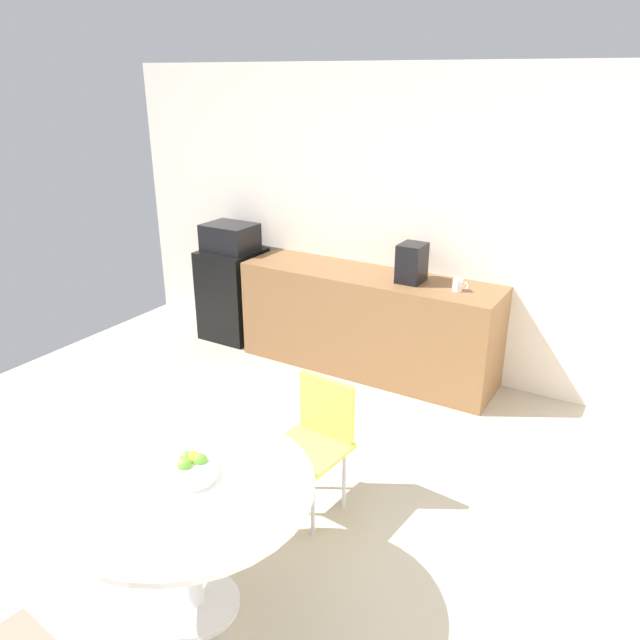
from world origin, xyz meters
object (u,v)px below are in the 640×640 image
at_px(mini_fridge, 233,294).
at_px(fruit_bowl, 192,468).
at_px(round_table, 187,505).
at_px(chair_yellow, 318,430).
at_px(mug_white, 458,285).
at_px(coffee_maker, 412,263).
at_px(microwave, 230,237).

relative_size(mini_fridge, fruit_bowl, 3.68).
relative_size(mini_fridge, round_table, 0.74).
relative_size(chair_yellow, mug_white, 6.43).
relative_size(mug_white, coffee_maker, 0.40).
bearing_deg(microwave, coffee_maker, 0.00).
bearing_deg(chair_yellow, fruit_bowl, -96.22).
distance_m(chair_yellow, fruit_bowl, 1.00).
height_order(mini_fridge, fruit_bowl, mini_fridge).
bearing_deg(mini_fridge, fruit_bowl, -54.43).
bearing_deg(mug_white, chair_yellow, -96.41).
bearing_deg(coffee_maker, fruit_bowl, -87.84).
relative_size(mini_fridge, mug_white, 6.96).
relative_size(microwave, mug_white, 3.72).
distance_m(mug_white, coffee_maker, 0.43).
distance_m(microwave, mug_white, 2.31).
height_order(mini_fridge, mug_white, mug_white).
height_order(fruit_bowl, coffee_maker, coffee_maker).
bearing_deg(coffee_maker, chair_yellow, -83.50).
distance_m(chair_yellow, mug_white, 1.87).
relative_size(round_table, coffee_maker, 3.77).
xyz_separation_m(microwave, chair_yellow, (2.10, -1.84, -0.51)).
xyz_separation_m(microwave, coffee_maker, (1.90, 0.00, 0.03)).
xyz_separation_m(round_table, chair_yellow, (0.10, 1.02, -0.11)).
xyz_separation_m(microwave, round_table, (2.00, -2.86, -0.40)).
distance_m(mini_fridge, mug_white, 2.36).
distance_m(mini_fridge, microwave, 0.58).
xyz_separation_m(mini_fridge, coffee_maker, (1.90, 0.00, 0.61)).
relative_size(chair_yellow, coffee_maker, 2.59).
xyz_separation_m(fruit_bowl, coffee_maker, (-0.11, 2.80, 0.26)).
bearing_deg(chair_yellow, microwave, 138.82).
height_order(microwave, fruit_bowl, microwave).
bearing_deg(coffee_maker, microwave, 180.00).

